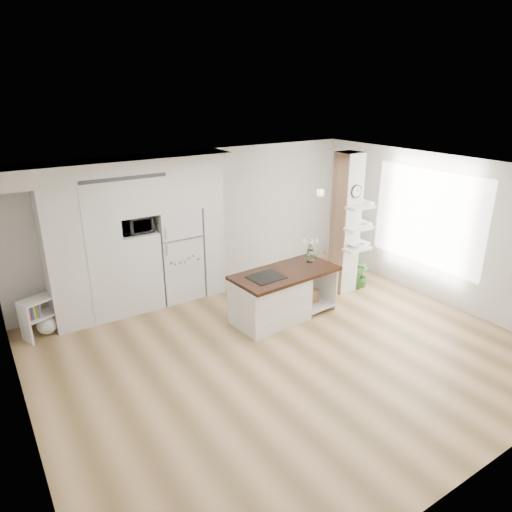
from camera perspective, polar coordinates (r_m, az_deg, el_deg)
The scene contains 14 objects.
floor at distance 7.15m, azimuth 3.50°, elevation -11.72°, with size 7.00×6.00×0.01m, color tan.
room at distance 6.36m, azimuth 3.86°, elevation 2.59°, with size 7.04×6.04×2.72m.
cabinet_wall at distance 8.14m, azimuth -16.01°, elevation 3.27°, with size 4.00×0.71×2.70m.
refrigerator at distance 8.65m, azimuth -9.83°, elevation 0.35°, with size 0.78×0.69×1.75m.
column at distance 8.82m, azimuth 11.83°, elevation 3.89°, with size 0.69×0.90×2.70m.
window at distance 9.08m, azimuth 20.57°, elevation 4.44°, with size 2.40×2.40×0.00m, color white.
pendant_light at distance 7.50m, azimuth 13.76°, elevation 6.91°, with size 0.12×0.12×0.10m, color white.
kitchen_island at distance 7.82m, azimuth 2.46°, elevation -5.00°, with size 1.92×1.01×1.41m.
bookshelf at distance 8.16m, azimuth -25.11°, elevation -7.11°, with size 0.64×0.50×0.66m.
floor_plant_a at distance 9.30m, azimuth 12.71°, elevation -2.76°, with size 0.24×0.19×0.43m, color #35702C.
floor_plant_b at distance 9.39m, azimuth 13.00°, elevation -2.35°, with size 0.28×0.28×0.49m, color #35702C.
microwave at distance 8.13m, azimuth -14.80°, elevation 3.84°, with size 0.54×0.37×0.30m, color #2D2D2D.
shelf_plant at distance 9.07m, azimuth 12.30°, elevation 5.43°, with size 0.27×0.23×0.30m, color #35702C.
decor_bowl at distance 8.72m, azimuth 12.35°, elevation 1.23°, with size 0.22×0.22×0.05m, color white.
Camera 1 is at (-3.65, -4.83, 3.80)m, focal length 32.00 mm.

